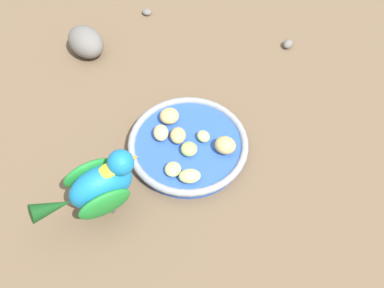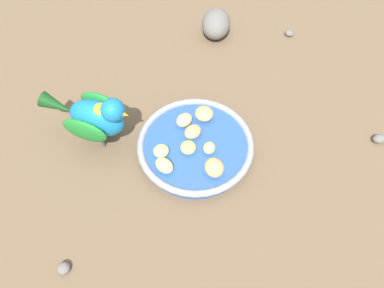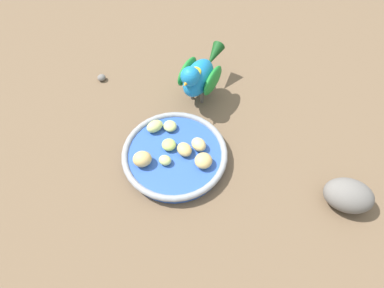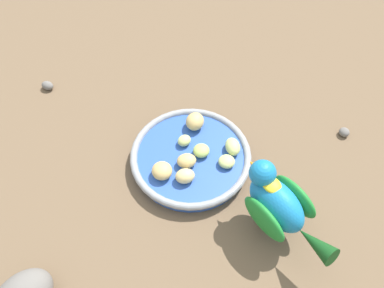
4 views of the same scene
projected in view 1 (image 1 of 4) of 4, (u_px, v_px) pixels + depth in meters
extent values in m
plane|color=brown|center=(193.00, 150.00, 0.81)|extent=(4.00, 4.00, 0.00)
cylinder|color=#2D56B7|center=(188.00, 149.00, 0.80)|extent=(0.21, 0.21, 0.02)
torus|color=#93969B|center=(188.00, 145.00, 0.79)|extent=(0.22, 0.22, 0.01)
ellipsoid|color=tan|center=(169.00, 116.00, 0.81)|extent=(0.05, 0.05, 0.03)
ellipsoid|color=#C6D17A|center=(190.00, 176.00, 0.74)|extent=(0.04, 0.03, 0.02)
ellipsoid|color=tan|center=(225.00, 145.00, 0.77)|extent=(0.05, 0.05, 0.03)
ellipsoid|color=tan|center=(178.00, 135.00, 0.79)|extent=(0.03, 0.04, 0.02)
ellipsoid|color=#C6D17A|center=(203.00, 136.00, 0.79)|extent=(0.03, 0.03, 0.02)
ellipsoid|color=#B2CC66|center=(189.00, 149.00, 0.77)|extent=(0.04, 0.04, 0.02)
ellipsoid|color=#E5C67F|center=(161.00, 133.00, 0.79)|extent=(0.03, 0.04, 0.02)
ellipsoid|color=#C6D17A|center=(173.00, 169.00, 0.75)|extent=(0.03, 0.03, 0.02)
cylinder|color=#59544C|center=(106.00, 195.00, 0.73)|extent=(0.01, 0.01, 0.03)
cylinder|color=#59544C|center=(112.00, 207.00, 0.72)|extent=(0.01, 0.01, 0.03)
ellipsoid|color=#197AB7|center=(101.00, 186.00, 0.68)|extent=(0.12, 0.10, 0.07)
ellipsoid|color=#1E7F2D|center=(89.00, 173.00, 0.70)|extent=(0.09, 0.06, 0.05)
ellipsoid|color=#1E7F2D|center=(105.00, 204.00, 0.66)|extent=(0.09, 0.06, 0.05)
cone|color=#144719|center=(52.00, 208.00, 0.66)|extent=(0.07, 0.06, 0.04)
sphere|color=#197AB7|center=(121.00, 163.00, 0.66)|extent=(0.06, 0.06, 0.04)
cone|color=orange|center=(133.00, 158.00, 0.67)|extent=(0.02, 0.02, 0.02)
ellipsoid|color=yellow|center=(109.00, 170.00, 0.66)|extent=(0.04, 0.04, 0.01)
ellipsoid|color=slate|center=(86.00, 42.00, 0.94)|extent=(0.11, 0.12, 0.06)
ellipsoid|color=slate|center=(288.00, 44.00, 0.97)|extent=(0.03, 0.03, 0.02)
ellipsoid|color=slate|center=(147.00, 12.00, 1.04)|extent=(0.03, 0.03, 0.01)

